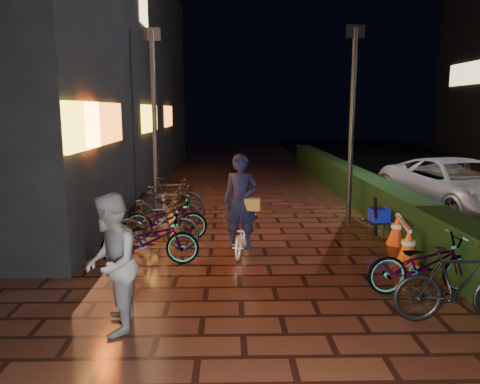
{
  "coord_description": "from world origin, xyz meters",
  "views": [
    {
      "loc": [
        -0.73,
        -7.34,
        2.9
      ],
      "look_at": [
        -0.49,
        2.84,
        1.1
      ],
      "focal_mm": 35.0,
      "sensor_mm": 36.0,
      "label": 1
    }
  ],
  "objects_px": {
    "cyclist": "(241,218)",
    "traffic_barrier": "(402,237)",
    "van": "(460,187)",
    "bystander_person": "(111,264)",
    "cart_assembly": "(379,217)"
  },
  "relations": [
    {
      "from": "cyclist",
      "to": "cart_assembly",
      "type": "height_order",
      "value": "cyclist"
    },
    {
      "from": "bystander_person",
      "to": "traffic_barrier",
      "type": "distance_m",
      "value": 6.05
    },
    {
      "from": "cyclist",
      "to": "traffic_barrier",
      "type": "distance_m",
      "value": 3.3
    },
    {
      "from": "van",
      "to": "cyclist",
      "type": "relative_size",
      "value": 2.7
    },
    {
      "from": "bystander_person",
      "to": "traffic_barrier",
      "type": "bearing_deg",
      "value": 115.91
    },
    {
      "from": "cyclist",
      "to": "cart_assembly",
      "type": "bearing_deg",
      "value": 18.25
    },
    {
      "from": "van",
      "to": "traffic_barrier",
      "type": "bearing_deg",
      "value": -136.42
    },
    {
      "from": "bystander_person",
      "to": "cart_assembly",
      "type": "bearing_deg",
      "value": 124.55
    },
    {
      "from": "cyclist",
      "to": "traffic_barrier",
      "type": "height_order",
      "value": "cyclist"
    },
    {
      "from": "bystander_person",
      "to": "van",
      "type": "height_order",
      "value": "bystander_person"
    },
    {
      "from": "bystander_person",
      "to": "traffic_barrier",
      "type": "xyz_separation_m",
      "value": [
        5.06,
        3.26,
        -0.59
      ]
    },
    {
      "from": "bystander_person",
      "to": "cart_assembly",
      "type": "xyz_separation_m",
      "value": [
        4.91,
        4.34,
        -0.41
      ]
    },
    {
      "from": "van",
      "to": "cyclist",
      "type": "height_order",
      "value": "cyclist"
    },
    {
      "from": "van",
      "to": "cyclist",
      "type": "bearing_deg",
      "value": -157.49
    },
    {
      "from": "van",
      "to": "traffic_barrier",
      "type": "relative_size",
      "value": 3.26
    }
  ]
}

